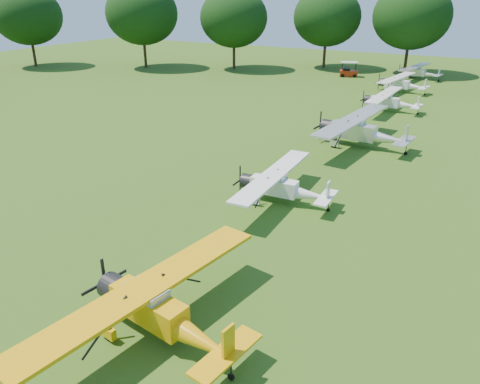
# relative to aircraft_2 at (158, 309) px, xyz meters

# --- Properties ---
(ground) EXTENTS (160.00, 160.00, 0.00)m
(ground) POSITION_rel_aircraft_2_xyz_m (-1.34, 7.48, -1.25)
(ground) COLOR #2B5515
(ground) RESTS_ON ground
(tree_belt) EXTENTS (137.36, 130.27, 14.52)m
(tree_belt) POSITION_rel_aircraft_2_xyz_m (2.24, 7.64, 6.78)
(tree_belt) COLOR black
(tree_belt) RESTS_ON ground
(aircraft_2) EXTENTS (6.86, 10.86, 2.13)m
(aircraft_2) POSITION_rel_aircraft_2_xyz_m (0.00, 0.00, 0.00)
(aircraft_2) COLOR #E5A309
(aircraft_2) RESTS_ON ground
(aircraft_3) EXTENTS (5.95, 9.46, 1.87)m
(aircraft_3) POSITION_rel_aircraft_2_xyz_m (-0.95, 12.95, -0.16)
(aircraft_3) COLOR white
(aircraft_3) RESTS_ON ground
(aircraft_4) EXTENTS (7.69, 12.23, 2.40)m
(aircraft_4) POSITION_rel_aircraft_2_xyz_m (0.21, 25.83, 0.16)
(aircraft_4) COLOR silver
(aircraft_4) RESTS_ON ground
(aircraft_5) EXTENTS (6.05, 9.62, 1.90)m
(aircraft_5) POSITION_rel_aircraft_2_xyz_m (-0.33, 39.09, -0.14)
(aircraft_5) COLOR white
(aircraft_5) RESTS_ON ground
(aircraft_6) EXTENTS (6.23, 9.87, 1.94)m
(aircraft_6) POSITION_rel_aircraft_2_xyz_m (-1.26, 49.78, -0.11)
(aircraft_6) COLOR white
(aircraft_6) RESTS_ON ground
(aircraft_7) EXTENTS (6.01, 9.50, 1.87)m
(aircraft_7) POSITION_rel_aircraft_2_xyz_m (-0.91, 60.26, -0.16)
(aircraft_7) COLOR silver
(aircraft_7) RESTS_ON ground
(golf_cart) EXTENTS (2.78, 2.19, 2.09)m
(golf_cart) POSITION_rel_aircraft_2_xyz_m (-10.15, 57.61, -0.55)
(golf_cart) COLOR #A8250C
(golf_cart) RESTS_ON ground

